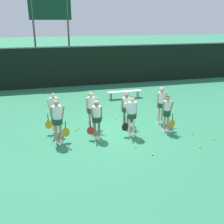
# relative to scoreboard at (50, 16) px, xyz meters

# --- Properties ---
(ground_plane) EXTENTS (140.00, 140.00, 0.00)m
(ground_plane) POSITION_rel_scoreboard_xyz_m (1.86, -10.63, -4.90)
(ground_plane) COLOR #2D7F56
(fence_windscreen) EXTENTS (60.00, 0.08, 2.90)m
(fence_windscreen) POSITION_rel_scoreboard_xyz_m (1.86, -1.80, -3.44)
(fence_windscreen) COLOR black
(fence_windscreen) RESTS_ON ground_plane
(scoreboard) EXTENTS (3.04, 0.15, 6.39)m
(scoreboard) POSITION_rel_scoreboard_xyz_m (0.00, 0.00, 0.00)
(scoreboard) COLOR #515156
(scoreboard) RESTS_ON ground_plane
(bench_courtside) EXTENTS (2.17, 0.40, 0.45)m
(bench_courtside) POSITION_rel_scoreboard_xyz_m (3.96, -5.76, -4.50)
(bench_courtside) COLOR silver
(bench_courtside) RESTS_ON ground_plane
(player_0) EXTENTS (0.69, 0.40, 1.77)m
(player_0) POSITION_rel_scoreboard_xyz_m (-0.46, -11.09, -3.85)
(player_0) COLOR tan
(player_0) RESTS_ON ground_plane
(player_1) EXTENTS (0.67, 0.39, 1.61)m
(player_1) POSITION_rel_scoreboard_xyz_m (1.10, -11.06, -3.94)
(player_1) COLOR #8C664C
(player_1) RESTS_ON ground_plane
(player_2) EXTENTS (0.67, 0.39, 1.71)m
(player_2) POSITION_rel_scoreboard_xyz_m (2.57, -11.14, -3.88)
(player_2) COLOR beige
(player_2) RESTS_ON ground_plane
(player_3) EXTENTS (0.61, 0.33, 1.61)m
(player_3) POSITION_rel_scoreboard_xyz_m (4.19, -11.14, -3.97)
(player_3) COLOR tan
(player_3) RESTS_ON ground_plane
(player_4) EXTENTS (0.64, 0.36, 1.81)m
(player_4) POSITION_rel_scoreboard_xyz_m (-0.54, -10.10, -3.83)
(player_4) COLOR beige
(player_4) RESTS_ON ground_plane
(player_5) EXTENTS (0.65, 0.36, 1.74)m
(player_5) POSITION_rel_scoreboard_xyz_m (1.07, -10.12, -3.86)
(player_5) COLOR tan
(player_5) RESTS_ON ground_plane
(player_6) EXTENTS (0.65, 0.38, 1.61)m
(player_6) POSITION_rel_scoreboard_xyz_m (2.65, -10.17, -3.95)
(player_6) COLOR #8C664C
(player_6) RESTS_ON ground_plane
(player_7) EXTENTS (0.60, 0.33, 1.75)m
(player_7) POSITION_rel_scoreboard_xyz_m (4.34, -10.20, -3.86)
(player_7) COLOR tan
(player_7) RESTS_ON ground_plane
(tennis_ball_0) EXTENTS (0.07, 0.07, 0.07)m
(tennis_ball_0) POSITION_rel_scoreboard_xyz_m (3.09, -9.03, -4.86)
(tennis_ball_0) COLOR #CCE033
(tennis_ball_0) RESTS_ON ground_plane
(tennis_ball_1) EXTENTS (0.07, 0.07, 0.07)m
(tennis_ball_1) POSITION_rel_scoreboard_xyz_m (4.76, -12.95, -4.86)
(tennis_ball_1) COLOR #CCE033
(tennis_ball_1) RESTS_ON ground_plane
(tennis_ball_2) EXTENTS (0.07, 0.07, 0.07)m
(tennis_ball_2) POSITION_rel_scoreboard_xyz_m (5.17, -11.72, -4.86)
(tennis_ball_2) COLOR #CCE033
(tennis_ball_2) RESTS_ON ground_plane
(tennis_ball_3) EXTENTS (0.06, 0.06, 0.06)m
(tennis_ball_3) POSITION_rel_scoreboard_xyz_m (0.45, -9.97, -4.86)
(tennis_ball_3) COLOR #CCE033
(tennis_ball_3) RESTS_ON ground_plane
(tennis_ball_4) EXTENTS (0.07, 0.07, 0.07)m
(tennis_ball_4) POSITION_rel_scoreboard_xyz_m (1.03, -9.24, -4.86)
(tennis_ball_4) COLOR #CCE033
(tennis_ball_4) RESTS_ON ground_plane
(tennis_ball_5) EXTENTS (0.07, 0.07, 0.07)m
(tennis_ball_5) POSITION_rel_scoreboard_xyz_m (0.34, -10.14, -4.86)
(tennis_ball_5) COLOR #CCE033
(tennis_ball_5) RESTS_ON ground_plane
(tennis_ball_6) EXTENTS (0.07, 0.07, 0.07)m
(tennis_ball_6) POSITION_rel_scoreboard_xyz_m (2.76, -13.02, -4.86)
(tennis_ball_6) COLOR #CCE033
(tennis_ball_6) RESTS_ON ground_plane
(tennis_ball_7) EXTENTS (0.06, 0.06, 0.06)m
(tennis_ball_7) POSITION_rel_scoreboard_xyz_m (2.37, -12.31, -4.86)
(tennis_ball_7) COLOR #CCE033
(tennis_ball_7) RESTS_ON ground_plane
(tennis_ball_8) EXTENTS (0.07, 0.07, 0.07)m
(tennis_ball_8) POSITION_rel_scoreboard_xyz_m (2.61, -11.86, -4.86)
(tennis_ball_8) COLOR #CCE033
(tennis_ball_8) RESTS_ON ground_plane
(tennis_ball_9) EXTENTS (0.06, 0.06, 0.06)m
(tennis_ball_9) POSITION_rel_scoreboard_xyz_m (2.40, -9.19, -4.86)
(tennis_ball_9) COLOR #CCE033
(tennis_ball_9) RESTS_ON ground_plane
(tennis_ball_10) EXTENTS (0.07, 0.07, 0.07)m
(tennis_ball_10) POSITION_rel_scoreboard_xyz_m (5.68, -12.48, -4.86)
(tennis_ball_10) COLOR #CCE033
(tennis_ball_10) RESTS_ON ground_plane
(tennis_ball_11) EXTENTS (0.07, 0.07, 0.07)m
(tennis_ball_11) POSITION_rel_scoreboard_xyz_m (1.16, -11.52, -4.86)
(tennis_ball_11) COLOR #CCE033
(tennis_ball_11) RESTS_ON ground_plane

